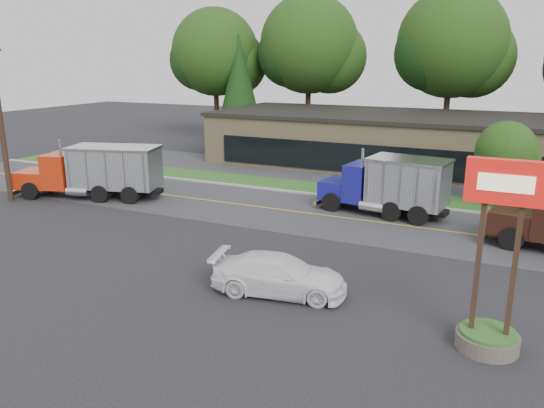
{
  "coord_description": "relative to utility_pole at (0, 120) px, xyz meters",
  "views": [
    {
      "loc": [
        10.77,
        -18.66,
        8.68
      ],
      "look_at": [
        0.01,
        4.04,
        1.8
      ],
      "focal_mm": 35.0,
      "sensor_mm": 36.0,
      "label": 1
    }
  ],
  "objects": [
    {
      "name": "evergreen_left",
      "position": [
        2.0,
        26.5,
        1.12
      ],
      "size": [
        4.97,
        4.97,
        11.3
      ],
      "color": "#382619",
      "rests_on": "ground"
    },
    {
      "name": "utility_pole",
      "position": [
        0.0,
        0.0,
        0.0
      ],
      "size": [
        1.6,
        0.32,
        10.0
      ],
      "color": "#382619",
      "rests_on": "ground"
    },
    {
      "name": "grass_verge",
      "position": [
        18.0,
        11.5,
        -5.09
      ],
      "size": [
        60.0,
        3.4,
        0.03
      ],
      "primitive_type": "cube",
      "color": "#2F6623",
      "rests_on": "ground"
    },
    {
      "name": "far_parking",
      "position": [
        18.0,
        16.5,
        -5.09
      ],
      "size": [
        60.0,
        7.0,
        0.02
      ],
      "primitive_type": "cube",
      "color": "#4B4B50",
      "rests_on": "ground"
    },
    {
      "name": "rally_car",
      "position": [
        20.99,
        -5.11,
        -4.34
      ],
      "size": [
        5.48,
        3.05,
        1.5
      ],
      "primitive_type": "imported",
      "rotation": [
        0.0,
        0.0,
        1.76
      ],
      "color": "white",
      "rests_on": "ground"
    },
    {
      "name": "bilo_sign",
      "position": [
        28.5,
        -6.0,
        -3.07
      ],
      "size": [
        2.2,
        1.9,
        5.95
      ],
      "color": "#6B6054",
      "rests_on": "ground"
    },
    {
      "name": "tree_far_c",
      "position": [
        22.16,
        30.63,
        4.53
      ],
      "size": [
        10.56,
        9.94,
        15.07
      ],
      "color": "#382619",
      "rests_on": "ground"
    },
    {
      "name": "tree_verge",
      "position": [
        28.06,
        11.54,
        -1.76
      ],
      "size": [
        3.68,
        3.46,
        5.24
      ],
      "color": "#382619",
      "rests_on": "ground"
    },
    {
      "name": "road",
      "position": [
        18.0,
        5.5,
        -5.09
      ],
      "size": [
        60.0,
        8.0,
        0.02
      ],
      "primitive_type": "cube",
      "color": "#4B4B50",
      "rests_on": "ground"
    },
    {
      "name": "tree_far_b",
      "position": [
        8.16,
        30.63,
        4.58
      ],
      "size": [
        10.63,
        10.0,
        15.16
      ],
      "color": "#382619",
      "rests_on": "ground"
    },
    {
      "name": "dump_truck_red",
      "position": [
        4.34,
        3.08,
        -3.28
      ],
      "size": [
        9.72,
        5.02,
        3.36
      ],
      "rotation": [
        0.0,
        0.0,
        3.43
      ],
      "color": "black",
      "rests_on": "ground"
    },
    {
      "name": "ground",
      "position": [
        18.0,
        -3.5,
        -5.09
      ],
      "size": [
        140.0,
        140.0,
        0.0
      ],
      "primitive_type": "plane",
      "color": "#35353A",
      "rests_on": "ground"
    },
    {
      "name": "strip_mall",
      "position": [
        20.0,
        22.5,
        -3.09
      ],
      "size": [
        32.0,
        12.0,
        4.0
      ],
      "primitive_type": "cube",
      "color": "tan",
      "rests_on": "ground"
    },
    {
      "name": "center_line",
      "position": [
        18.0,
        5.5,
        -5.09
      ],
      "size": [
        60.0,
        0.12,
        0.01
      ],
      "primitive_type": "cube",
      "color": "gold",
      "rests_on": "ground"
    },
    {
      "name": "curb",
      "position": [
        18.0,
        9.7,
        -5.09
      ],
      "size": [
        60.0,
        0.3,
        0.12
      ],
      "primitive_type": "cube",
      "color": "#9E9E99",
      "rests_on": "ground"
    },
    {
      "name": "tree_far_a",
      "position": [
        -1.85,
        28.62,
        3.86
      ],
      "size": [
        9.84,
        9.26,
        14.03
      ],
      "color": "#382619",
      "rests_on": "ground"
    },
    {
      "name": "dump_truck_blue",
      "position": [
        22.28,
        7.26,
        -3.29
      ],
      "size": [
        7.53,
        3.49,
        3.36
      ],
      "rotation": [
        0.0,
        0.0,
        3.02
      ],
      "color": "black",
      "rests_on": "ground"
    }
  ]
}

